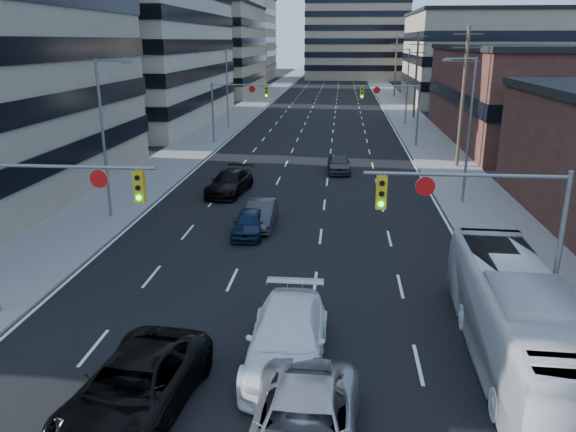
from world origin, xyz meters
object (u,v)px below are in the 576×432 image
(white_van, at_px, (287,339))
(silver_suv, at_px, (303,432))
(transit_bus, at_px, (518,321))
(sedan_blue, at_px, (249,223))
(black_pickup, at_px, (134,388))

(white_van, distance_m, silver_suv, 4.40)
(silver_suv, bearing_deg, transit_bus, 39.09)
(silver_suv, bearing_deg, sedan_blue, 105.03)
(transit_bus, bearing_deg, black_pickup, -160.44)
(white_van, height_order, silver_suv, white_van)
(transit_bus, bearing_deg, sedan_blue, 133.39)
(silver_suv, bearing_deg, white_van, 101.86)
(black_pickup, bearing_deg, silver_suv, -9.40)
(black_pickup, height_order, transit_bus, transit_bus)
(silver_suv, distance_m, transit_bus, 8.11)
(sedan_blue, bearing_deg, transit_bus, -48.96)
(silver_suv, xyz_separation_m, sedan_blue, (-4.00, 16.60, -0.17))
(silver_suv, distance_m, sedan_blue, 17.08)
(black_pickup, bearing_deg, transit_bus, 24.31)
(white_van, distance_m, sedan_blue, 12.68)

